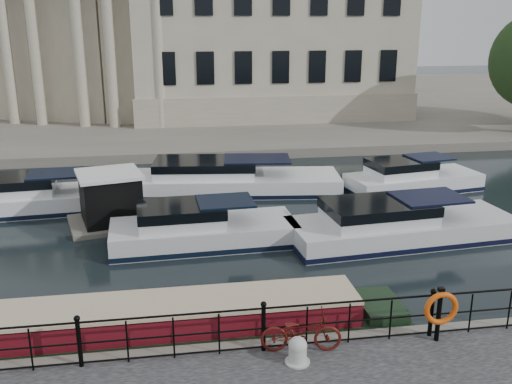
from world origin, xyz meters
TOP-DOWN VIEW (x-y plane):
  - ground_plane at (0.00, 0.00)m, footprint 160.00×160.00m
  - far_bank at (0.00, 39.00)m, footprint 120.00×42.00m
  - railing at (0.00, -2.25)m, footprint 24.14×0.14m
  - civic_building at (-1.00, 34.71)m, footprint 53.55×31.84m
  - bicycle at (0.83, -2.41)m, footprint 1.89×0.87m
  - mooring_bollard at (0.65, -2.85)m, footprint 0.55×0.55m
  - life_ring_post at (4.07, -2.54)m, footprint 0.83×0.21m
  - narrowboat at (-2.68, -0.82)m, footprint 13.19×1.80m
  - harbour_hut at (-4.23, 8.28)m, footprint 3.73×3.34m
  - cabin_cruisers at (1.30, 9.00)m, footprint 24.12×10.83m

SIDE VIEW (x-z plane):
  - ground_plane at x=0.00m, z-range 0.00..0.00m
  - far_bank at x=0.00m, z-range 0.00..0.55m
  - narrowboat at x=-2.68m, z-range -0.38..1.11m
  - cabin_cruisers at x=1.30m, z-range -0.63..1.36m
  - mooring_bollard at x=0.65m, z-range 0.53..1.15m
  - harbour_hut at x=-4.23m, z-range -0.15..2.05m
  - bicycle at x=0.83m, z-range 0.55..1.51m
  - railing at x=0.00m, z-range 0.59..1.81m
  - life_ring_post at x=4.07m, z-range 0.72..2.07m
  - civic_building at x=-1.00m, z-range -1.39..15.46m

